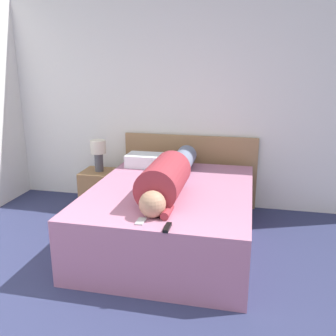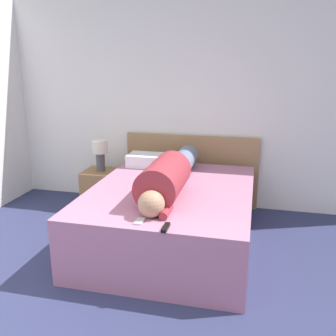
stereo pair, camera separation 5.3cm
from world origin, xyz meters
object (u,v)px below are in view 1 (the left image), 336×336
table_lamp (98,152)px  tv_remote (167,227)px  nightstand (100,189)px  cell_phone (141,221)px  pillow_near_headboard (153,161)px  person_lying (169,175)px  bed (171,216)px

table_lamp → tv_remote: (1.25, -1.69, -0.12)m
nightstand → table_lamp: table_lamp is taller
nightstand → cell_phone: (1.02, -1.61, 0.36)m
pillow_near_headboard → cell_phone: size_ratio=4.76×
tv_remote → person_lying: bearing=101.3°
pillow_near_headboard → cell_phone: 1.60m
pillow_near_headboard → tv_remote: size_ratio=4.12×
pillow_near_headboard → nightstand: bearing=177.0°
table_lamp → tv_remote: bearing=-53.5°
nightstand → cell_phone: bearing=-57.7°
nightstand → person_lying: person_lying is taller
nightstand → table_lamp: (0.00, 0.00, 0.49)m
bed → person_lying: 0.46m
cell_phone → table_lamp: bearing=122.3°
bed → tv_remote: (0.17, -0.92, 0.31)m
table_lamp → pillow_near_headboard: bearing=-3.0°
table_lamp → person_lying: size_ratio=0.22×
nightstand → table_lamp: bearing=90.0°
pillow_near_headboard → table_lamp: bearing=177.0°
bed → table_lamp: size_ratio=5.04×
pillow_near_headboard → tv_remote: pillow_near_headboard is taller
nightstand → cell_phone: size_ratio=3.70×
cell_phone → nightstand: bearing=122.3°
bed → person_lying: size_ratio=1.13×
nightstand → pillow_near_headboard: bearing=-3.0°
bed → nightstand: 1.33m
table_lamp → nightstand: bearing=-90.0°
bed → tv_remote: 0.98m
nightstand → table_lamp: 0.49m
bed → nightstand: size_ratio=4.10×
table_lamp → pillow_near_headboard: size_ratio=0.63×
table_lamp → pillow_near_headboard: table_lamp is taller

